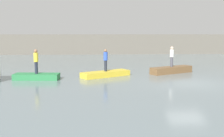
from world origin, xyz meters
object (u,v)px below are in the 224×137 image
(person_white_shirt, at_px, (172,55))
(person_blue_shirt, at_px, (106,59))
(rowboat_yellow, at_px, (106,74))
(rowboat_green, at_px, (37,77))
(person_yellow_shirt, at_px, (36,60))
(rowboat_brown, at_px, (171,70))

(person_white_shirt, xyz_separation_m, person_blue_shirt, (-5.53, -1.45, -0.13))
(person_blue_shirt, bearing_deg, rowboat_yellow, 153.43)
(rowboat_green, height_order, rowboat_yellow, rowboat_green)
(rowboat_green, relative_size, person_yellow_shirt, 1.82)
(person_white_shirt, relative_size, person_blue_shirt, 0.98)
(person_blue_shirt, bearing_deg, person_white_shirt, 14.72)
(rowboat_yellow, xyz_separation_m, rowboat_brown, (5.53, 1.45, 0.07))
(rowboat_yellow, relative_size, rowboat_brown, 1.00)
(person_yellow_shirt, bearing_deg, person_blue_shirt, 11.61)
(rowboat_yellow, bearing_deg, rowboat_brown, -16.77)
(rowboat_yellow, xyz_separation_m, person_white_shirt, (5.53, 1.45, 1.28))
(rowboat_brown, bearing_deg, person_blue_shirt, 166.24)
(rowboat_yellow, height_order, rowboat_brown, rowboat_brown)
(rowboat_yellow, bearing_deg, person_yellow_shirt, 160.12)
(rowboat_brown, bearing_deg, person_white_shirt, 151.52)
(person_white_shirt, bearing_deg, rowboat_green, -166.76)
(person_white_shirt, distance_m, person_blue_shirt, 5.72)
(rowboat_green, bearing_deg, person_yellow_shirt, 93.91)
(rowboat_green, distance_m, person_yellow_shirt, 1.21)
(rowboat_green, distance_m, person_blue_shirt, 5.28)
(rowboat_yellow, distance_m, person_white_shirt, 5.86)
(rowboat_brown, bearing_deg, rowboat_green, 164.76)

